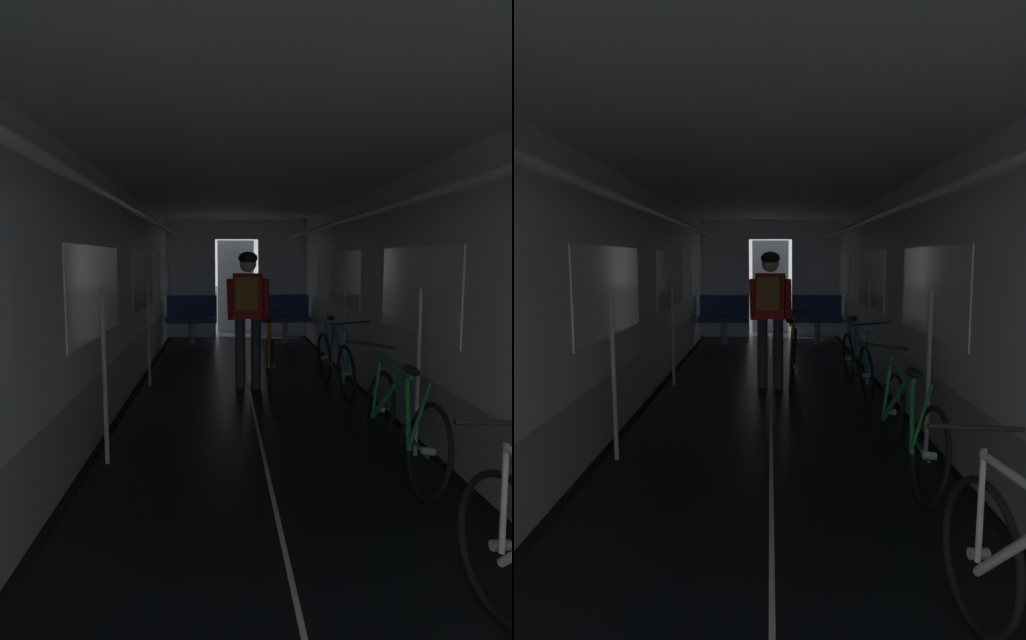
# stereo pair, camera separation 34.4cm
# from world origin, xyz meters

# --- Properties ---
(train_car_shell) EXTENTS (3.14, 12.34, 2.57)m
(train_car_shell) POSITION_xyz_m (-0.00, 3.60, 1.70)
(train_car_shell) COLOR black
(train_car_shell) RESTS_ON ground
(bench_seat_far_left) EXTENTS (0.98, 0.51, 0.95)m
(bench_seat_far_left) POSITION_xyz_m (-0.90, 8.07, 0.57)
(bench_seat_far_left) COLOR gray
(bench_seat_far_left) RESTS_ON ground
(bench_seat_far_right) EXTENTS (0.98, 0.51, 0.95)m
(bench_seat_far_right) POSITION_xyz_m (0.90, 8.07, 0.57)
(bench_seat_far_right) COLOR gray
(bench_seat_far_right) RESTS_ON ground
(bicycle_green) EXTENTS (0.44, 1.69, 0.96)m
(bicycle_green) POSITION_xyz_m (1.04, 1.83, 0.38)
(bicycle_green) COLOR black
(bicycle_green) RESTS_ON ground
(bicycle_teal) EXTENTS (0.44, 1.69, 0.95)m
(bicycle_teal) POSITION_xyz_m (1.06, 4.28, 0.38)
(bicycle_teal) COLOR black
(bicycle_teal) RESTS_ON ground
(person_cyclist_aisle) EXTENTS (0.55, 0.42, 1.73)m
(person_cyclist_aisle) POSITION_xyz_m (-0.01, 4.49, 1.07)
(person_cyclist_aisle) COLOR #2D2D33
(person_cyclist_aisle) RESTS_ON ground
(bicycle_orange_in_aisle) EXTENTS (0.44, 1.69, 0.94)m
(bicycle_orange_in_aisle) POSITION_xyz_m (0.29, 4.75, 0.38)
(bicycle_orange_in_aisle) COLOR black
(bicycle_orange_in_aisle) RESTS_ON ground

